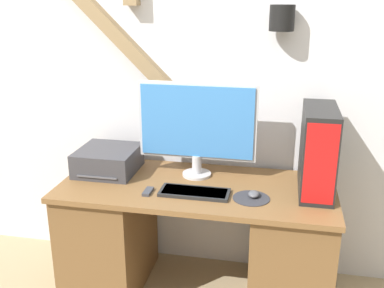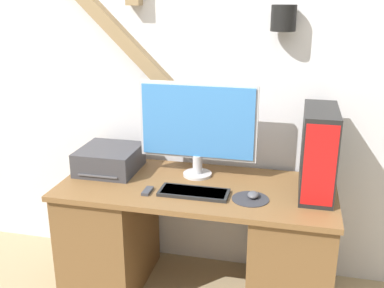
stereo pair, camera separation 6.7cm
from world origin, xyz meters
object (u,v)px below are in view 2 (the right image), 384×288
Objects in this scene: keyboard at (194,192)px; printer at (109,159)px; monitor at (198,124)px; remote_control at (148,191)px; computer_tower at (318,152)px; mouse at (253,195)px.

keyboard is 1.05× the size of printer.
monitor reaches higher than printer.
printer is at bearing 142.19° from remote_control.
computer_tower is 1.21m from printer.
printer reaches higher than keyboard.
keyboard is (0.04, -0.26, -0.30)m from monitor.
remote_control is (-0.88, -0.21, -0.22)m from computer_tower.
monitor is at bearing 172.48° from computer_tower.
computer_tower is 0.93m from remote_control.
keyboard is 0.81× the size of computer_tower.
mouse is 0.56m from remote_control.
keyboard is at bearing 8.44° from remote_control.
mouse is 0.41m from computer_tower.
mouse is 0.91m from printer.
remote_control is at bearing -171.56° from keyboard.
printer is (-0.88, 0.19, 0.05)m from mouse.
mouse reaches higher than remote_control.
printer reaches higher than mouse.
remote_control is at bearing -166.60° from computer_tower.
printer is at bearing 159.45° from keyboard.
keyboard is 0.69m from computer_tower.
monitor is 0.59m from printer.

